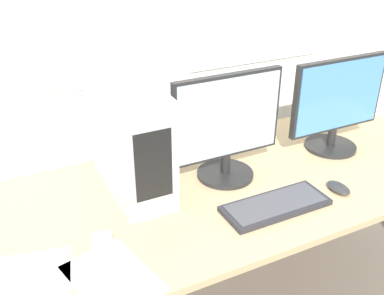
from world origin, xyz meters
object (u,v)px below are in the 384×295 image
object	(u,v)px
mouse	(338,188)
monitor_main	(227,126)
pc_tower	(131,139)
monitor_right_near	(337,104)
keyboard	(276,205)
cell_phone	(102,244)

from	to	relation	value
mouse	monitor_main	bearing A→B (deg)	139.09
pc_tower	mouse	size ratio (longest dim) A/B	4.21
monitor_right_near	keyboard	distance (m)	0.62
pc_tower	keyboard	size ratio (longest dim) A/B	1.13
pc_tower	mouse	distance (m)	0.82
monitor_main	pc_tower	bearing A→B (deg)	167.09
monitor_main	keyboard	xyz separation A→B (m)	(0.05, -0.28, -0.21)
keyboard	mouse	bearing A→B (deg)	-2.61
cell_phone	keyboard	bearing A→B (deg)	9.82
monitor_right_near	keyboard	bearing A→B (deg)	-151.27
monitor_main	monitor_right_near	distance (m)	0.56
cell_phone	monitor_main	bearing A→B (deg)	36.04
monitor_right_near	cell_phone	bearing A→B (deg)	-169.95
pc_tower	monitor_right_near	bearing A→B (deg)	-5.22
monitor_main	mouse	xyz separation A→B (m)	(0.34, -0.29, -0.21)
pc_tower	mouse	world-z (taller)	pc_tower
monitor_right_near	mouse	world-z (taller)	monitor_right_near
monitor_main	keyboard	bearing A→B (deg)	-79.90
monitor_right_near	cell_phone	distance (m)	1.18
cell_phone	monitor_right_near	bearing A→B (deg)	26.85
monitor_main	keyboard	world-z (taller)	monitor_main
mouse	keyboard	bearing A→B (deg)	177.39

